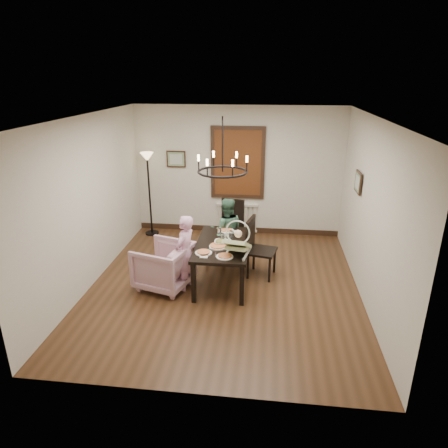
% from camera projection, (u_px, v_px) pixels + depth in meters
% --- Properties ---
extents(room_shell, '(4.51, 5.00, 2.81)m').
position_uv_depth(room_shell, '(227.00, 201.00, 6.68)').
color(room_shell, '#4E2F1B').
rests_on(room_shell, ground).
extents(dining_table, '(0.89, 1.57, 0.73)m').
position_uv_depth(dining_table, '(223.00, 247.00, 6.74)').
color(dining_table, black).
rests_on(dining_table, room_shell).
extents(chair_far, '(0.56, 0.56, 1.07)m').
position_uv_depth(chair_far, '(229.00, 227.00, 7.93)').
color(chair_far, black).
rests_on(chair_far, room_shell).
extents(chair_right, '(0.57, 0.57, 1.07)m').
position_uv_depth(chair_right, '(262.00, 248.00, 6.98)').
color(chair_right, black).
rests_on(chair_right, room_shell).
extents(armchair, '(1.04, 1.03, 0.77)m').
position_uv_depth(armchair, '(164.00, 266.00, 6.67)').
color(armchair, '#CC9CA8').
rests_on(armchair, room_shell).
extents(elderly_woman, '(0.36, 0.45, 1.07)m').
position_uv_depth(elderly_woman, '(185.00, 259.00, 6.58)').
color(elderly_woman, '#E09EC4').
rests_on(elderly_woman, room_shell).
extents(seated_man, '(0.57, 0.47, 1.05)m').
position_uv_depth(seated_man, '(227.00, 236.00, 7.51)').
color(seated_man, '#3C654D').
rests_on(seated_man, room_shell).
extents(baby_bouncer, '(0.50, 0.63, 0.38)m').
position_uv_depth(baby_bouncer, '(237.00, 243.00, 6.23)').
color(baby_bouncer, beige).
rests_on(baby_bouncer, dining_table).
extents(salad_bowl, '(0.29, 0.29, 0.07)m').
position_uv_depth(salad_bowl, '(221.00, 242.00, 6.64)').
color(salad_bowl, white).
rests_on(salad_bowl, dining_table).
extents(pizza_platter, '(0.30, 0.30, 0.04)m').
position_uv_depth(pizza_platter, '(218.00, 246.00, 6.53)').
color(pizza_platter, tan).
rests_on(pizza_platter, dining_table).
extents(drinking_glass, '(0.08, 0.08, 0.15)m').
position_uv_depth(drinking_glass, '(222.00, 239.00, 6.68)').
color(drinking_glass, silver).
rests_on(drinking_glass, dining_table).
extents(window_blinds, '(1.00, 0.03, 1.40)m').
position_uv_depth(window_blinds, '(238.00, 163.00, 8.55)').
color(window_blinds, '#622C13').
rests_on(window_blinds, room_shell).
extents(radiator, '(0.92, 0.12, 0.62)m').
position_uv_depth(radiator, '(237.00, 217.00, 9.01)').
color(radiator, silver).
rests_on(radiator, room_shell).
extents(picture_back, '(0.42, 0.03, 0.36)m').
position_uv_depth(picture_back, '(176.00, 159.00, 8.69)').
color(picture_back, black).
rests_on(picture_back, room_shell).
extents(picture_right, '(0.03, 0.42, 0.36)m').
position_uv_depth(picture_right, '(358.00, 182.00, 6.84)').
color(picture_right, black).
rests_on(picture_right, room_shell).
extents(floor_lamp, '(0.30, 0.30, 1.80)m').
position_uv_depth(floor_lamp, '(150.00, 195.00, 8.72)').
color(floor_lamp, black).
rests_on(floor_lamp, room_shell).
extents(chandelier, '(0.80, 0.80, 0.04)m').
position_uv_depth(chandelier, '(223.00, 172.00, 6.27)').
color(chandelier, black).
rests_on(chandelier, room_shell).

